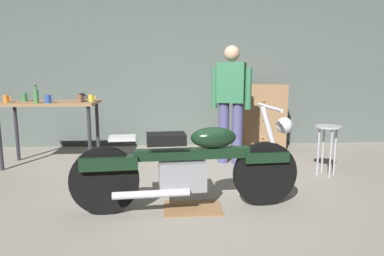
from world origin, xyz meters
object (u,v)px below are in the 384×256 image
(shop_stool, at_px, (328,137))
(mug_yellow_tall, at_px, (91,98))
(wooden_dresser, at_px, (260,117))
(bottle, at_px, (36,96))
(motorcycle, at_px, (189,164))
(mug_black_matte, at_px, (82,97))
(mug_blue_enamel, at_px, (48,99))
(mug_brown_stoneware, at_px, (80,99))
(person_standing, at_px, (231,99))
(mug_green_speckled, at_px, (24,97))
(mug_orange_travel, at_px, (6,99))

(shop_stool, relative_size, mug_yellow_tall, 6.18)
(wooden_dresser, xyz_separation_m, mug_yellow_tall, (-2.60, -0.72, 0.40))
(shop_stool, relative_size, bottle, 2.66)
(motorcycle, distance_m, bottle, 2.52)
(mug_black_matte, height_order, mug_blue_enamel, mug_black_matte)
(mug_brown_stoneware, distance_m, mug_blue_enamel, 0.40)
(shop_stool, distance_m, mug_black_matte, 3.33)
(motorcycle, xyz_separation_m, bottle, (-1.94, 1.51, 0.55))
(motorcycle, relative_size, person_standing, 1.31)
(wooden_dresser, xyz_separation_m, mug_brown_stoneware, (-2.72, -0.90, 0.40))
(mug_black_matte, distance_m, mug_blue_enamel, 0.46)
(shop_stool, height_order, mug_blue_enamel, mug_blue_enamel)
(mug_green_speckled, bearing_deg, motorcycle, -39.41)
(shop_stool, height_order, bottle, bottle)
(person_standing, relative_size, mug_black_matte, 14.99)
(wooden_dresser, height_order, mug_brown_stoneware, wooden_dresser)
(bottle, bearing_deg, motorcycle, -37.78)
(person_standing, xyz_separation_m, bottle, (-2.63, -0.15, 0.07))
(mug_orange_travel, height_order, mug_blue_enamel, mug_blue_enamel)
(shop_stool, relative_size, wooden_dresser, 0.58)
(mug_black_matte, relative_size, mug_yellow_tall, 1.07)
(person_standing, height_order, mug_yellow_tall, person_standing)
(mug_yellow_tall, bearing_deg, person_standing, -2.93)
(mug_blue_enamel, bearing_deg, mug_yellow_tall, 27.21)
(mug_orange_travel, relative_size, mug_yellow_tall, 1.04)
(person_standing, bearing_deg, wooden_dresser, -107.11)
(mug_brown_stoneware, xyz_separation_m, bottle, (-0.55, -0.07, 0.05))
(mug_green_speckled, bearing_deg, mug_black_matte, -5.34)
(motorcycle, height_order, person_standing, person_standing)
(shop_stool, relative_size, mug_black_matte, 5.75)
(wooden_dresser, bearing_deg, mug_yellow_tall, -164.53)
(person_standing, bearing_deg, shop_stool, 169.78)
(mug_green_speckled, xyz_separation_m, bottle, (0.28, -0.32, 0.04))
(mug_orange_travel, height_order, bottle, bottle)
(person_standing, height_order, mug_brown_stoneware, person_standing)
(mug_brown_stoneware, xyz_separation_m, mug_black_matte, (-0.01, 0.17, 0.01))
(mug_yellow_tall, bearing_deg, shop_stool, -14.03)
(motorcycle, relative_size, mug_brown_stoneware, 19.58)
(mug_green_speckled, height_order, mug_black_matte, same)
(shop_stool, distance_m, mug_brown_stoneware, 3.29)
(person_standing, relative_size, shop_stool, 2.61)
(shop_stool, bearing_deg, mug_black_matte, 166.52)
(shop_stool, xyz_separation_m, mug_orange_travel, (-4.20, 0.67, 0.45))
(mug_blue_enamel, bearing_deg, motorcycle, -39.94)
(mug_yellow_tall, height_order, bottle, bottle)
(mug_black_matte, xyz_separation_m, mug_yellow_tall, (0.12, 0.00, -0.01))
(mug_orange_travel, xyz_separation_m, bottle, (0.45, -0.14, 0.05))
(mug_orange_travel, xyz_separation_m, mug_black_matte, (0.99, 0.10, 0.01))
(person_standing, height_order, bottle, person_standing)
(mug_orange_travel, height_order, mug_green_speckled, mug_green_speckled)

